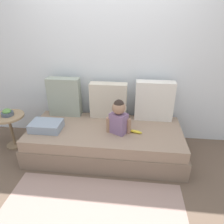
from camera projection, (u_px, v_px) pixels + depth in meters
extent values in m
plane|color=brown|center=(106.00, 153.00, 2.91)|extent=(12.00, 12.00, 0.00)
cube|color=silver|center=(110.00, 60.00, 2.90)|extent=(5.29, 0.10, 2.40)
cube|color=#826C5B|center=(105.00, 146.00, 2.85)|extent=(2.09, 0.91, 0.26)
cube|color=gray|center=(105.00, 133.00, 2.76)|extent=(2.03, 0.88, 0.15)
cube|color=#99A393|center=(65.00, 97.00, 2.98)|extent=(0.47, 0.16, 0.57)
cube|color=beige|center=(108.00, 101.00, 2.93)|extent=(0.53, 0.16, 0.51)
cube|color=silver|center=(154.00, 101.00, 2.85)|extent=(0.53, 0.16, 0.56)
cube|color=gray|center=(119.00, 123.00, 2.58)|extent=(0.25, 0.23, 0.27)
sphere|color=#9E755B|center=(119.00, 108.00, 2.49)|extent=(0.17, 0.17, 0.17)
sphere|color=#2D231E|center=(119.00, 105.00, 2.47)|extent=(0.13, 0.13, 0.13)
cylinder|color=#9E755B|center=(108.00, 125.00, 2.61)|extent=(0.06, 0.06, 0.20)
cylinder|color=#9E755B|center=(129.00, 126.00, 2.58)|extent=(0.06, 0.06, 0.20)
ellipsoid|color=yellow|center=(136.00, 132.00, 2.61)|extent=(0.18, 0.09, 0.04)
cube|color=#8E9EB2|center=(46.00, 126.00, 2.68)|extent=(0.40, 0.28, 0.11)
cylinder|color=tan|center=(8.00, 116.00, 2.86)|extent=(0.43, 0.43, 0.03)
cylinder|color=#866E51|center=(12.00, 132.00, 2.97)|extent=(0.04, 0.04, 0.48)
cylinder|color=#866E51|center=(15.00, 145.00, 3.07)|extent=(0.24, 0.24, 0.02)
cylinder|color=#4C5666|center=(7.00, 114.00, 2.84)|extent=(0.17, 0.17, 0.05)
ellipsoid|color=#669E4C|center=(7.00, 111.00, 2.83)|extent=(0.12, 0.12, 0.07)
cube|color=tan|center=(91.00, 215.00, 2.01)|extent=(1.88, 1.00, 0.01)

